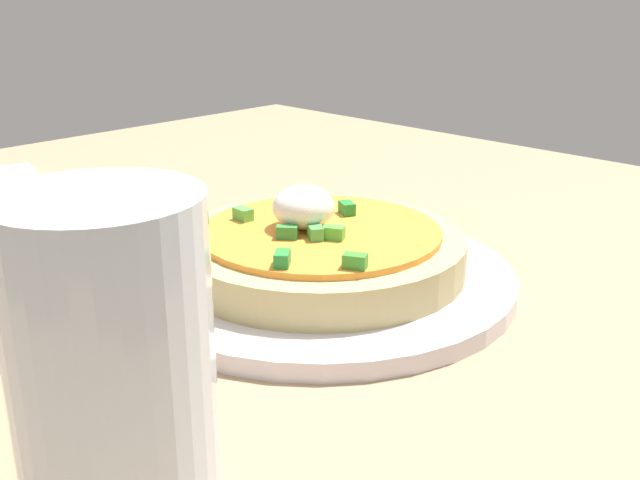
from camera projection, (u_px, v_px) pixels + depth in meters
dining_table at (214, 265)px, 56.18cm from camera, size 91.26×85.37×3.17cm
plate at (320, 278)px, 48.21cm from camera, size 24.60×24.60×1.12cm
pizza at (319, 248)px, 47.54cm from camera, size 18.21×18.21×5.41cm
cup_near at (116, 403)px, 24.92cm from camera, size 6.68×6.68×12.74cm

